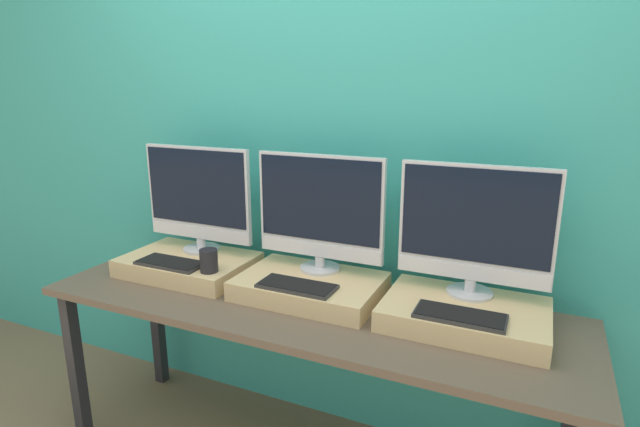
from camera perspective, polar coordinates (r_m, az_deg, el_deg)
wall_back at (r=2.10m, az=2.39°, el=7.94°), size 8.00×0.04×2.60m
workbench at (r=1.95m, az=-2.09°, el=-12.10°), size 2.06×0.62×0.74m
wooden_riser_left at (r=2.26m, az=-14.77°, el=-5.66°), size 0.55×0.37×0.08m
monitor_left at (r=2.25m, az=-13.76°, el=1.87°), size 0.53×0.16×0.47m
keyboard_left at (r=2.17m, az=-16.69°, el=-5.42°), size 0.29×0.13×0.01m
mug at (r=2.04m, az=-12.60°, el=-5.28°), size 0.07×0.07×0.09m
wooden_riser_center at (r=1.96m, az=-1.15°, el=-8.33°), size 0.55×0.37×0.08m
monitor_center at (r=1.95m, az=-0.02°, el=0.35°), size 0.53×0.16×0.47m
keyboard_center at (r=1.86m, az=-2.65°, el=-8.26°), size 0.29×0.13×0.01m
wooden_riser_right at (r=1.81m, az=16.18°, el=-11.01°), size 0.55×0.37×0.08m
monitor_right at (r=1.80m, az=17.27°, el=-1.58°), size 0.53×0.16×0.47m
keyboard_right at (r=1.69m, az=15.71°, el=-11.17°), size 0.29×0.13×0.01m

